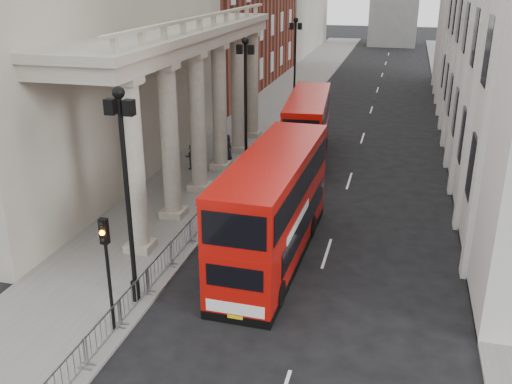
% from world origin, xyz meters
% --- Properties ---
extents(ground, '(260.00, 260.00, 0.00)m').
position_xyz_m(ground, '(0.00, 0.00, 0.00)').
color(ground, black).
rests_on(ground, ground).
extents(sidewalk_west, '(6.00, 140.00, 0.12)m').
position_xyz_m(sidewalk_west, '(-3.00, 30.00, 0.06)').
color(sidewalk_west, slate).
rests_on(sidewalk_west, ground).
extents(sidewalk_east, '(3.00, 140.00, 0.12)m').
position_xyz_m(sidewalk_east, '(13.50, 30.00, 0.06)').
color(sidewalk_east, slate).
rests_on(sidewalk_east, ground).
extents(kerb, '(0.20, 140.00, 0.14)m').
position_xyz_m(kerb, '(-0.05, 30.00, 0.07)').
color(kerb, slate).
rests_on(kerb, ground).
extents(portico_building, '(9.00, 28.00, 12.00)m').
position_xyz_m(portico_building, '(-10.50, 18.00, 6.00)').
color(portico_building, gray).
rests_on(portico_building, ground).
extents(lamp_post_south, '(1.05, 0.44, 8.32)m').
position_xyz_m(lamp_post_south, '(-0.60, 4.00, 4.91)').
color(lamp_post_south, black).
rests_on(lamp_post_south, sidewalk_west).
extents(lamp_post_mid, '(1.05, 0.44, 8.32)m').
position_xyz_m(lamp_post_mid, '(-0.60, 20.00, 4.91)').
color(lamp_post_mid, black).
rests_on(lamp_post_mid, sidewalk_west).
extents(lamp_post_north, '(1.05, 0.44, 8.32)m').
position_xyz_m(lamp_post_north, '(-0.60, 36.00, 4.91)').
color(lamp_post_north, black).
rests_on(lamp_post_north, sidewalk_west).
extents(traffic_light, '(0.28, 0.33, 4.30)m').
position_xyz_m(traffic_light, '(-0.50, 1.98, 3.11)').
color(traffic_light, black).
rests_on(traffic_light, sidewalk_west).
extents(crowd_barriers, '(0.50, 18.75, 1.10)m').
position_xyz_m(crowd_barriers, '(-0.35, 2.23, 0.67)').
color(crowd_barriers, gray).
rests_on(crowd_barriers, sidewalk_west).
extents(bus_near, '(2.98, 11.23, 4.82)m').
position_xyz_m(bus_near, '(3.69, 9.05, 2.52)').
color(bus_near, '#B20D08').
rests_on(bus_near, ground).
extents(bus_far, '(3.34, 10.36, 4.40)m').
position_xyz_m(bus_far, '(2.71, 23.56, 2.30)').
color(bus_far, '#B70E08').
rests_on(bus_far, ground).
extents(pedestrian_a, '(0.70, 0.51, 1.79)m').
position_xyz_m(pedestrian_a, '(-3.70, 15.80, 1.01)').
color(pedestrian_a, black).
rests_on(pedestrian_a, sidewalk_west).
extents(pedestrian_b, '(0.96, 0.87, 1.62)m').
position_xyz_m(pedestrian_b, '(-4.09, 19.40, 0.93)').
color(pedestrian_b, black).
rests_on(pedestrian_b, sidewalk_west).
extents(pedestrian_c, '(1.04, 0.90, 1.79)m').
position_xyz_m(pedestrian_c, '(-2.40, 21.73, 1.02)').
color(pedestrian_c, black).
rests_on(pedestrian_c, sidewalk_west).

